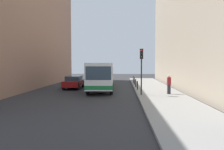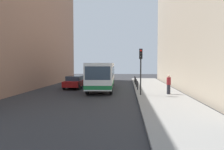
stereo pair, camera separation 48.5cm
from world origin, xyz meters
TOP-DOWN VIEW (x-y plane):
  - ground_plane at (0.00, 0.00)m, footprint 80.00×80.00m
  - sidewalk at (5.40, 0.00)m, footprint 4.40×40.00m
  - building_left at (-11.50, 4.00)m, footprint 7.00×32.00m
  - building_right at (11.50, 4.00)m, footprint 7.00×32.00m
  - bus at (-0.47, 2.54)m, footprint 2.96×11.11m
  - car_beside_bus at (-3.87, 3.40)m, footprint 1.87×4.41m
  - traffic_light at (3.55, -2.64)m, footprint 0.28×0.33m
  - bollard_near at (3.45, 1.14)m, footprint 0.11×0.11m
  - bollard_mid at (3.45, 4.17)m, footprint 0.11×0.11m
  - bollard_far at (3.45, 7.19)m, footprint 0.11×0.11m
  - bollard_farthest at (3.45, 10.21)m, footprint 0.11×0.11m
  - pedestrian_near_signal at (6.14, -1.93)m, footprint 0.38×0.38m

SIDE VIEW (x-z plane):
  - ground_plane at x=0.00m, z-range 0.00..0.00m
  - sidewalk at x=5.40m, z-range 0.00..0.15m
  - bollard_near at x=3.45m, z-range 0.15..1.10m
  - bollard_mid at x=3.45m, z-range 0.15..1.10m
  - bollard_far at x=3.45m, z-range 0.15..1.10m
  - bollard_farthest at x=3.45m, z-range 0.15..1.10m
  - car_beside_bus at x=-3.87m, z-range 0.04..1.52m
  - pedestrian_near_signal at x=6.14m, z-range 0.15..1.92m
  - bus at x=-0.47m, z-range 0.23..3.23m
  - traffic_light at x=3.55m, z-range 0.96..5.06m
  - building_left at x=-11.50m, z-range 0.00..17.07m
  - building_right at x=11.50m, z-range 0.00..17.55m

